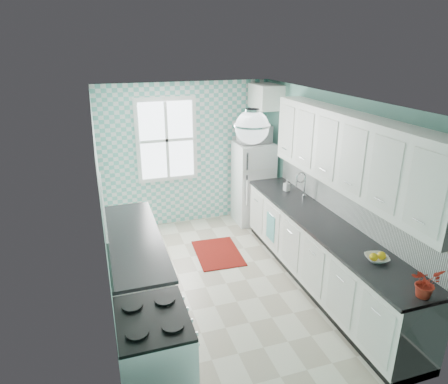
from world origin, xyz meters
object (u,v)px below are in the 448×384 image
object	(u,v)px
stove	(155,359)
sink	(295,199)
fruit_bowl	(377,258)
microwave	(254,134)
fridge	(253,183)
potted_plant	(425,283)
ceiling_light	(252,127)

from	to	relation	value
stove	sink	size ratio (longest dim) A/B	1.75
stove	fruit_bowl	size ratio (longest dim) A/B	3.89
microwave	sink	bearing A→B (deg)	91.25
fridge	potted_plant	world-z (taller)	fridge
ceiling_light	microwave	size ratio (longest dim) A/B	0.64
sink	potted_plant	distance (m)	2.51
potted_plant	microwave	xyz separation A→B (m)	(-0.09, 3.90, 0.54)
sink	fruit_bowl	distance (m)	1.86
ceiling_light	stove	xyz separation A→B (m)	(-1.20, -0.82, -1.84)
stove	sink	bearing A→B (deg)	36.86
ceiling_light	sink	size ratio (longest dim) A/B	0.66
stove	microwave	bearing A→B (deg)	52.63
sink	microwave	bearing A→B (deg)	97.40
sink	ceiling_light	bearing A→B (deg)	-131.07
fruit_bowl	microwave	bearing A→B (deg)	91.59
sink	fruit_bowl	bearing A→B (deg)	-86.61
stove	potted_plant	distance (m)	2.51
fruit_bowl	potted_plant	bearing A→B (deg)	-90.00
ceiling_light	sink	distance (m)	2.21
fridge	sink	distance (m)	1.41
fridge	stove	xyz separation A→B (m)	(-2.31, -3.44, -0.25)
stove	sink	world-z (taller)	sink
fridge	ceiling_light	bearing A→B (deg)	-114.63
ceiling_light	microwave	xyz separation A→B (m)	(1.11, 2.62, -0.70)
fridge	microwave	distance (m)	0.89
sink	microwave	distance (m)	1.56
fruit_bowl	microwave	xyz separation A→B (m)	(-0.09, 3.25, 0.65)
ceiling_light	stove	world-z (taller)	ceiling_light
fridge	microwave	xyz separation A→B (m)	(0.00, 0.00, 0.89)
stove	sink	xyz separation A→B (m)	(2.40, 2.04, 0.45)
fridge	potted_plant	distance (m)	3.92
stove	potted_plant	size ratio (longest dim) A/B	3.27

